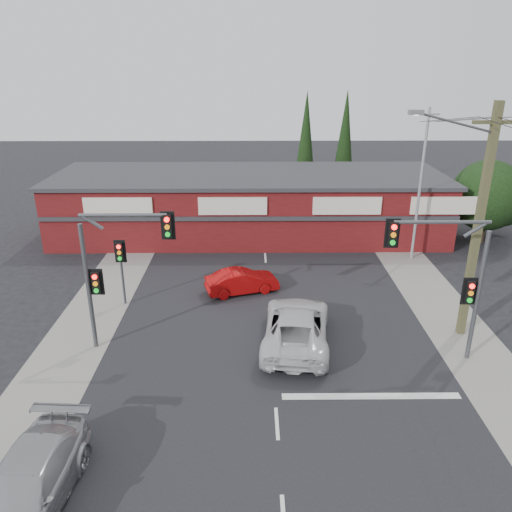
{
  "coord_description": "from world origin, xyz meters",
  "views": [
    {
      "loc": [
        -0.82,
        -16.46,
        11.43
      ],
      "look_at": [
        -0.66,
        3.0,
        3.74
      ],
      "focal_mm": 35.0,
      "sensor_mm": 36.0,
      "label": 1
    }
  ],
  "objects_px": {
    "white_suv": "(296,326)",
    "shop_building": "(249,204)",
    "red_sedan": "(242,281)",
    "silver_suv": "(25,489)",
    "utility_pole": "(476,218)"
  },
  "relations": [
    {
      "from": "white_suv",
      "to": "shop_building",
      "type": "relative_size",
      "value": 0.21
    },
    {
      "from": "white_suv",
      "to": "red_sedan",
      "type": "relative_size",
      "value": 1.55
    },
    {
      "from": "silver_suv",
      "to": "shop_building",
      "type": "height_order",
      "value": "shop_building"
    },
    {
      "from": "silver_suv",
      "to": "red_sedan",
      "type": "relative_size",
      "value": 1.4
    },
    {
      "from": "white_suv",
      "to": "red_sedan",
      "type": "bearing_deg",
      "value": -57.46
    },
    {
      "from": "red_sedan",
      "to": "utility_pole",
      "type": "bearing_deg",
      "value": -131.3
    },
    {
      "from": "white_suv",
      "to": "silver_suv",
      "type": "bearing_deg",
      "value": 54.08
    },
    {
      "from": "shop_building",
      "to": "utility_pole",
      "type": "distance_m",
      "value": 17.15
    },
    {
      "from": "white_suv",
      "to": "shop_building",
      "type": "xyz_separation_m",
      "value": [
        -2.06,
        14.75,
        1.32
      ]
    },
    {
      "from": "silver_suv",
      "to": "white_suv",
      "type": "bearing_deg",
      "value": 50.54
    },
    {
      "from": "white_suv",
      "to": "utility_pole",
      "type": "bearing_deg",
      "value": -167.15
    },
    {
      "from": "red_sedan",
      "to": "shop_building",
      "type": "bearing_deg",
      "value": -19.5
    },
    {
      "from": "white_suv",
      "to": "utility_pole",
      "type": "xyz_separation_m",
      "value": [
        7.3,
        0.75,
        4.58
      ]
    },
    {
      "from": "utility_pole",
      "to": "silver_suv",
      "type": "bearing_deg",
      "value": -148.6
    },
    {
      "from": "red_sedan",
      "to": "silver_suv",
      "type": "bearing_deg",
      "value": 140.45
    }
  ]
}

